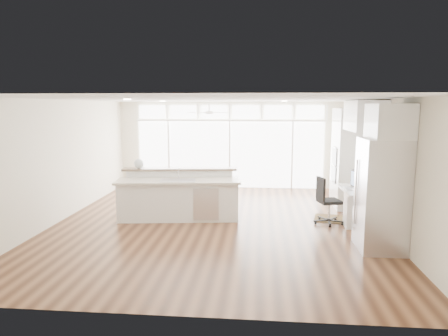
{
  "coord_description": "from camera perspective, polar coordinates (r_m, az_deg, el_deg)",
  "views": [
    {
      "loc": [
        0.95,
        -8.49,
        2.56
      ],
      "look_at": [
        0.12,
        0.6,
        1.14
      ],
      "focal_mm": 32.0,
      "sensor_mm": 36.0,
      "label": 1
    }
  ],
  "objects": [
    {
      "name": "monitor",
      "position": [
        9.18,
        18.35,
        -1.56
      ],
      "size": [
        0.16,
        0.52,
        0.43
      ],
      "primitive_type": "cube",
      "rotation": [
        0.0,
        0.0,
        0.15
      ],
      "color": "black",
      "rests_on": "desk_nook"
    },
    {
      "name": "floor",
      "position": [
        8.92,
        -1.15,
        -7.89
      ],
      "size": [
        7.0,
        8.0,
        0.02
      ],
      "primitive_type": "cube",
      "color": "#422414",
      "rests_on": "ground"
    },
    {
      "name": "ceiling_fan",
      "position": [
        11.39,
        -2.14,
        8.44
      ],
      "size": [
        1.16,
        1.16,
        0.32
      ],
      "primitive_type": "cube",
      "color": "white",
      "rests_on": "ceiling"
    },
    {
      "name": "framed_photos",
      "position": [
        9.81,
        19.99,
        1.53
      ],
      "size": [
        0.06,
        0.22,
        0.8
      ],
      "primitive_type": "cube",
      "color": "black",
      "rests_on": "wall_right"
    },
    {
      "name": "oven_cabinet",
      "position": [
        10.61,
        17.24,
        1.36
      ],
      "size": [
        0.64,
        1.2,
        2.5
      ],
      "primitive_type": "cube",
      "color": "white",
      "rests_on": "floor"
    },
    {
      "name": "office_chair",
      "position": [
        9.03,
        14.82,
        -4.55
      ],
      "size": [
        0.64,
        0.61,
        1.03
      ],
      "primitive_type": "cube",
      "rotation": [
        0.0,
        0.0,
        0.25
      ],
      "color": "black",
      "rests_on": "floor"
    },
    {
      "name": "ceiling",
      "position": [
        8.55,
        -1.2,
        9.79
      ],
      "size": [
        7.0,
        8.0,
        0.02
      ],
      "primitive_type": "cube",
      "color": "white",
      "rests_on": "wall_back"
    },
    {
      "name": "keyboard",
      "position": [
        9.18,
        17.25,
        -2.8
      ],
      "size": [
        0.14,
        0.36,
        0.02
      ],
      "primitive_type": "cube",
      "rotation": [
        0.0,
        0.0,
        0.02
      ],
      "color": "silver",
      "rests_on": "desk_nook"
    },
    {
      "name": "fridge_cabinet",
      "position": [
        7.48,
        22.58,
        6.2
      ],
      "size": [
        0.64,
        0.9,
        0.6
      ],
      "primitive_type": "cube",
      "color": "white",
      "rests_on": "wall_right"
    },
    {
      "name": "upper_cabinets",
      "position": [
        9.07,
        19.51,
        7.02
      ],
      "size": [
        0.64,
        1.3,
        0.64
      ],
      "primitive_type": "cube",
      "color": "white",
      "rests_on": "wall_right"
    },
    {
      "name": "refrigerator",
      "position": [
        7.62,
        21.58,
        -3.58
      ],
      "size": [
        0.76,
        0.9,
        2.0
      ],
      "primitive_type": "cube",
      "color": "silver",
      "rests_on": "floor"
    },
    {
      "name": "wall_front",
      "position": [
        4.75,
        -6.56,
        -5.94
      ],
      "size": [
        7.0,
        0.04,
        2.7
      ],
      "primitive_type": "cube",
      "color": "white",
      "rests_on": "floor"
    },
    {
      "name": "glass_wall",
      "position": [
        12.56,
        0.83,
        1.94
      ],
      "size": [
        5.8,
        0.06,
        2.08
      ],
      "primitive_type": "cube",
      "color": "silver",
      "rests_on": "wall_back"
    },
    {
      "name": "wall_left",
      "position": [
        9.67,
        -22.27,
        1.0
      ],
      "size": [
        0.04,
        8.0,
        2.7
      ],
      "primitive_type": "cube",
      "color": "white",
      "rests_on": "floor"
    },
    {
      "name": "potted_plant",
      "position": [
        10.53,
        17.58,
        8.78
      ],
      "size": [
        0.29,
        0.32,
        0.25
      ],
      "primitive_type": "imported",
      "rotation": [
        0.0,
        0.0,
        -0.01
      ],
      "color": "#315223",
      "rests_on": "oven_cabinet"
    },
    {
      "name": "fishbowl",
      "position": [
        9.54,
        -12.07,
        0.6
      ],
      "size": [
        0.27,
        0.27,
        0.23
      ],
      "primitive_type": "sphere",
      "rotation": [
        0.0,
        0.0,
        0.17
      ],
      "color": "white",
      "rests_on": "kitchen_island"
    },
    {
      "name": "transom_row",
      "position": [
        12.47,
        0.84,
        8.02
      ],
      "size": [
        5.9,
        0.06,
        0.4
      ],
      "primitive_type": "cube",
      "color": "silver",
      "rests_on": "wall_back"
    },
    {
      "name": "wall_back",
      "position": [
        12.59,
        0.85,
        3.33
      ],
      "size": [
        7.0,
        0.04,
        2.7
      ],
      "primitive_type": "cube",
      "color": "white",
      "rests_on": "floor"
    },
    {
      "name": "rug",
      "position": [
        9.52,
        15.79,
        -7.05
      ],
      "size": [
        1.11,
        0.89,
        0.01
      ],
      "primitive_type": "cube",
      "rotation": [
        0.0,
        0.0,
        -0.2
      ],
      "color": "#3A2812",
      "rests_on": "floor"
    },
    {
      "name": "desk_nook",
      "position": [
        9.32,
        18.65,
        -5.15
      ],
      "size": [
        0.72,
        1.3,
        0.76
      ],
      "primitive_type": "cube",
      "color": "white",
      "rests_on": "floor"
    },
    {
      "name": "recessed_lights",
      "position": [
        8.75,
        -1.05,
        9.64
      ],
      "size": [
        3.4,
        3.0,
        0.02
      ],
      "primitive_type": "cube",
      "color": "white",
      "rests_on": "ceiling"
    },
    {
      "name": "kitchen_island",
      "position": [
        9.14,
        -6.5,
        -3.88
      ],
      "size": [
        2.9,
        1.38,
        1.11
      ],
      "primitive_type": "cube",
      "rotation": [
        0.0,
        0.0,
        0.12
      ],
      "color": "white",
      "rests_on": "floor"
    },
    {
      "name": "wall_right",
      "position": [
        8.95,
        21.7,
        0.45
      ],
      "size": [
        0.04,
        8.0,
        2.7
      ],
      "primitive_type": "cube",
      "color": "white",
      "rests_on": "floor"
    },
    {
      "name": "desk_window",
      "position": [
        9.2,
        21.01,
        1.96
      ],
      "size": [
        0.04,
        0.85,
        0.85
      ],
      "primitive_type": "cube",
      "color": "white",
      "rests_on": "wall_right"
    }
  ]
}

